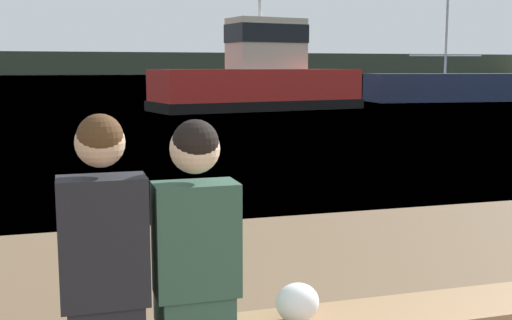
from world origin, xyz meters
name	(u,v)px	position (x,y,z in m)	size (l,w,h in m)	color
water_surface	(72,77)	(0.00, 126.39, 0.00)	(240.00, 240.00, 0.00)	#5684A3
far_shoreline	(70,63)	(0.00, 163.22, 2.72)	(600.00, 12.00, 5.44)	#384233
person_left	(103,245)	(-1.41, 2.36, 0.93)	(0.37, 0.39, 1.03)	black
person_right	(195,239)	(-1.00, 2.36, 0.93)	(0.37, 0.39, 1.00)	#2D4C3D
shopping_bag	(297,303)	(-0.50, 2.36, 0.57)	(0.21, 0.17, 0.19)	white
tugboat_red	(259,81)	(6.10, 24.75, 1.16)	(9.04, 4.48, 6.06)	red
moored_sailboat	(452,87)	(17.45, 28.23, 0.71)	(8.91, 3.11, 8.08)	#1E2847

